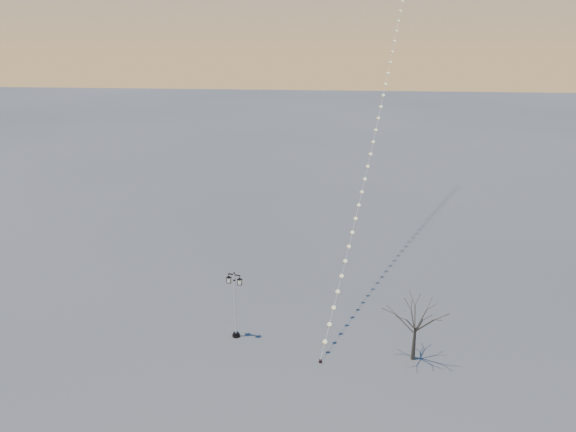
# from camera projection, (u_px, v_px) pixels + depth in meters

# --- Properties ---
(ground) EXTENTS (300.00, 300.00, 0.00)m
(ground) POSITION_uv_depth(u_px,v_px,m) (285.00, 350.00, 35.35)
(ground) COLOR #454646
(ground) RESTS_ON ground
(street_lamp) EXTENTS (1.15, 0.62, 4.65)m
(street_lamp) POSITION_uv_depth(u_px,v_px,m) (235.00, 302.00, 36.07)
(street_lamp) COLOR black
(street_lamp) RESTS_ON ground
(bare_tree) EXTENTS (2.45, 2.45, 4.07)m
(bare_tree) POSITION_uv_depth(u_px,v_px,m) (416.00, 318.00, 33.49)
(bare_tree) COLOR #322B22
(bare_tree) RESTS_ON ground
(kite_train) EXTENTS (8.84, 39.81, 28.80)m
(kite_train) POSITION_uv_depth(u_px,v_px,m) (381.00, 90.00, 47.51)
(kite_train) COLOR black
(kite_train) RESTS_ON ground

